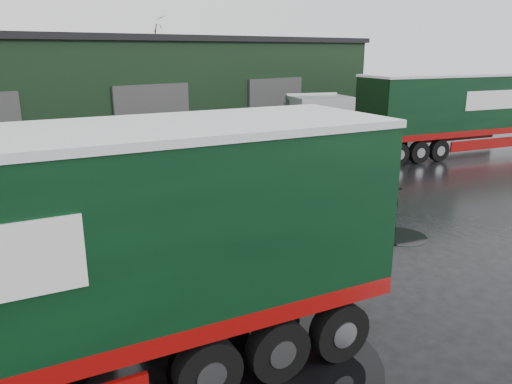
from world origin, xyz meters
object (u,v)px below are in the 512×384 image
hero_tractor (335,150)px  wash_bucket (361,178)px  warehouse (101,94)px  tree_back_b (144,73)px  lorry_right (468,113)px

hero_tractor → wash_bucket: 3.66m
warehouse → tree_back_b: 12.82m
wash_bucket → tree_back_b: 24.81m
lorry_right → tree_back_b: 25.17m
lorry_right → wash_bucket: size_ratio=50.49×
warehouse → hero_tractor: warehouse is taller
warehouse → hero_tractor: bearing=-80.8°
warehouse → wash_bucket: bearing=-69.1°
hero_tractor → lorry_right: size_ratio=0.37×
lorry_right → wash_bucket: lorry_right is taller
warehouse → tree_back_b: size_ratio=4.32×
lorry_right → tree_back_b: (-7.00, 24.12, 1.55)m
warehouse → hero_tractor: size_ratio=5.21×
tree_back_b → warehouse: bearing=-128.7°
wash_bucket → lorry_right: bearing=1.8°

